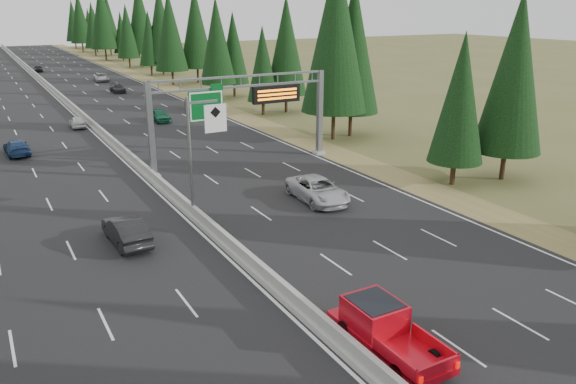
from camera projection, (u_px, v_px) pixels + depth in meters
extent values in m
cube|color=black|center=(63.00, 101.00, 82.68)|extent=(32.00, 260.00, 0.08)
cube|color=olive|center=(179.00, 92.00, 90.97)|extent=(3.60, 260.00, 0.06)
cube|color=gray|center=(63.00, 99.00, 82.62)|extent=(0.70, 260.00, 0.30)
cube|color=gray|center=(62.00, 97.00, 82.50)|extent=(0.30, 260.00, 0.60)
cube|color=slate|center=(151.00, 131.00, 44.41)|extent=(0.45, 0.45, 7.80)
cube|color=gray|center=(154.00, 176.00, 45.60)|extent=(0.90, 0.90, 0.30)
cube|color=slate|center=(320.00, 113.00, 51.79)|extent=(0.45, 0.45, 7.80)
cube|color=gray|center=(319.00, 152.00, 52.98)|extent=(0.90, 0.90, 0.30)
cube|color=slate|center=(241.00, 76.00, 46.89)|extent=(15.85, 0.35, 0.16)
cube|color=slate|center=(241.00, 86.00, 47.16)|extent=(15.85, 0.35, 0.16)
cube|color=#054C19|center=(206.00, 106.00, 45.85)|extent=(3.00, 0.10, 2.50)
cube|color=silver|center=(206.00, 106.00, 45.80)|extent=(2.85, 0.02, 2.35)
cube|color=#054C19|center=(217.00, 87.00, 45.84)|extent=(1.10, 0.10, 0.45)
cube|color=black|center=(276.00, 94.00, 48.67)|extent=(4.50, 0.40, 1.50)
cube|color=orange|center=(277.00, 90.00, 48.38)|extent=(3.80, 0.02, 0.18)
cube|color=orange|center=(278.00, 94.00, 48.49)|extent=(3.80, 0.02, 0.18)
cube|color=orange|center=(278.00, 98.00, 48.60)|extent=(3.80, 0.02, 0.18)
cylinder|color=slate|center=(190.00, 159.00, 35.96)|extent=(0.20, 0.20, 8.00)
cube|color=gray|center=(194.00, 216.00, 37.19)|extent=(0.50, 0.50, 0.20)
cube|color=slate|center=(202.00, 102.00, 35.28)|extent=(2.00, 0.15, 0.15)
cube|color=silver|center=(215.00, 118.00, 35.90)|extent=(1.50, 0.06, 1.80)
cylinder|color=black|center=(453.00, 173.00, 44.07)|extent=(0.40, 0.40, 1.88)
cone|color=black|center=(460.00, 98.00, 42.20)|extent=(4.23, 4.23, 9.88)
cylinder|color=black|center=(503.00, 165.00, 45.31)|extent=(0.40, 0.40, 2.37)
cone|color=black|center=(515.00, 72.00, 42.96)|extent=(5.33, 5.33, 12.44)
cylinder|color=black|center=(333.00, 125.00, 58.74)|extent=(0.40, 0.40, 3.00)
cone|color=black|center=(336.00, 32.00, 55.77)|extent=(6.76, 6.76, 15.77)
cylinder|color=black|center=(350.00, 124.00, 60.44)|extent=(0.40, 0.40, 2.58)
cone|color=black|center=(353.00, 47.00, 57.88)|extent=(5.80, 5.80, 13.54)
cylinder|color=black|center=(263.00, 108.00, 72.21)|extent=(0.40, 0.40, 1.79)
cone|color=black|center=(263.00, 63.00, 70.44)|extent=(4.02, 4.02, 9.38)
cylinder|color=black|center=(286.00, 103.00, 73.80)|extent=(0.40, 0.40, 2.36)
cone|color=black|center=(286.00, 45.00, 71.46)|extent=(5.32, 5.32, 12.41)
cylinder|color=black|center=(219.00, 92.00, 83.72)|extent=(0.40, 0.40, 2.35)
cone|color=black|center=(217.00, 41.00, 81.38)|extent=(5.29, 5.29, 12.35)
cylinder|color=black|center=(235.00, 90.00, 86.54)|extent=(0.40, 0.40, 2.02)
cone|color=black|center=(233.00, 48.00, 84.53)|extent=(4.56, 4.56, 10.63)
cylinder|color=black|center=(173.00, 78.00, 98.56)|extent=(0.40, 0.40, 2.55)
cone|color=black|center=(170.00, 31.00, 96.03)|extent=(5.73, 5.73, 13.37)
cylinder|color=black|center=(198.00, 75.00, 101.94)|extent=(0.40, 0.40, 2.68)
cone|color=black|center=(196.00, 27.00, 99.29)|extent=(6.03, 6.03, 14.08)
cylinder|color=black|center=(152.00, 70.00, 112.62)|extent=(0.40, 0.40, 2.00)
cone|color=black|center=(149.00, 38.00, 110.64)|extent=(4.50, 4.50, 10.50)
cylinder|color=black|center=(163.00, 68.00, 113.51)|extent=(0.40, 0.40, 2.75)
cone|color=black|center=(160.00, 24.00, 110.79)|extent=(6.18, 6.18, 14.41)
cylinder|color=black|center=(130.00, 63.00, 125.61)|extent=(0.40, 0.40, 2.21)
cone|color=black|center=(127.00, 31.00, 123.42)|extent=(4.98, 4.98, 11.62)
cylinder|color=black|center=(143.00, 60.00, 128.22)|extent=(0.40, 0.40, 3.00)
cone|color=black|center=(139.00, 17.00, 125.24)|extent=(6.75, 6.75, 15.75)
cylinder|color=black|center=(106.00, 55.00, 141.14)|extent=(0.40, 0.40, 3.00)
cone|color=black|center=(102.00, 16.00, 138.16)|extent=(6.74, 6.74, 15.73)
cylinder|color=black|center=(123.00, 57.00, 142.21)|extent=(0.40, 0.40, 1.92)
cone|color=black|center=(121.00, 32.00, 140.30)|extent=(4.33, 4.33, 10.10)
cylinder|color=black|center=(96.00, 52.00, 154.11)|extent=(0.40, 0.40, 2.30)
cone|color=black|center=(93.00, 25.00, 151.83)|extent=(5.18, 5.18, 12.08)
cylinder|color=black|center=(111.00, 50.00, 156.79)|extent=(0.40, 0.40, 2.64)
cone|color=black|center=(108.00, 20.00, 154.17)|extent=(5.94, 5.94, 13.86)
cylinder|color=black|center=(83.00, 48.00, 165.64)|extent=(0.40, 0.40, 2.76)
cone|color=black|center=(79.00, 17.00, 162.91)|extent=(6.20, 6.20, 14.47)
cylinder|color=black|center=(97.00, 48.00, 169.06)|extent=(0.40, 0.40, 1.99)
cone|color=black|center=(95.00, 27.00, 167.09)|extent=(4.47, 4.47, 10.43)
cylinder|color=black|center=(76.00, 45.00, 180.24)|extent=(0.40, 0.40, 2.40)
cone|color=black|center=(73.00, 21.00, 177.86)|extent=(5.40, 5.40, 12.61)
cylinder|color=black|center=(91.00, 45.00, 182.60)|extent=(0.40, 0.40, 2.00)
cone|color=black|center=(89.00, 25.00, 180.61)|extent=(4.51, 4.51, 10.51)
imported|color=#B7B7BC|center=(318.00, 190.00, 40.18)|extent=(3.08, 6.09, 1.65)
cylinder|color=black|center=(399.00, 374.00, 20.78)|extent=(0.31, 0.83, 0.83)
cylinder|color=black|center=(435.00, 360.00, 21.60)|extent=(0.31, 0.83, 0.83)
cylinder|color=black|center=(346.00, 330.00, 23.62)|extent=(0.31, 0.83, 0.83)
cylinder|color=black|center=(379.00, 319.00, 24.44)|extent=(0.31, 0.83, 0.83)
cube|color=#B90B19|center=(388.00, 340.00, 22.60)|extent=(2.08, 5.83, 0.31)
cube|color=#B90B19|center=(374.00, 314.00, 23.15)|extent=(1.98, 2.29, 1.14)
cube|color=black|center=(375.00, 307.00, 23.05)|extent=(1.77, 1.98, 0.57)
cube|color=#B90B19|center=(394.00, 360.00, 20.74)|extent=(0.10, 2.50, 0.62)
cube|color=#B90B19|center=(434.00, 345.00, 21.66)|extent=(0.10, 2.50, 0.62)
cube|color=#B90B19|center=(438.00, 370.00, 20.17)|extent=(2.08, 0.10, 0.62)
imported|color=#125035|center=(159.00, 115.00, 67.61)|extent=(1.98, 4.53, 1.52)
imported|color=#4D1A0B|center=(197.00, 104.00, 74.85)|extent=(1.98, 4.76, 1.53)
imported|color=black|center=(118.00, 88.00, 90.06)|extent=(1.88, 4.62, 1.34)
imported|color=#BBBBBB|center=(101.00, 77.00, 103.27)|extent=(2.86, 5.38, 1.44)
imported|color=black|center=(38.00, 68.00, 117.83)|extent=(1.95, 4.18, 1.38)
imported|color=black|center=(126.00, 230.00, 32.94)|extent=(1.94, 5.01, 1.63)
imported|color=navy|center=(17.00, 147.00, 52.62)|extent=(2.22, 4.98, 1.42)
imported|color=silver|center=(77.00, 122.00, 64.27)|extent=(1.72, 3.93, 1.32)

